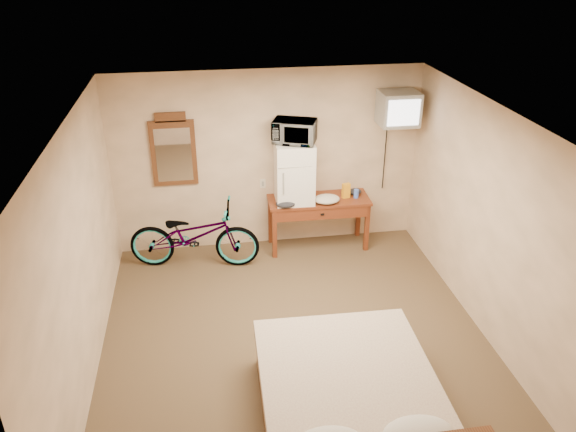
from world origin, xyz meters
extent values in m
plane|color=#4D3A26|center=(0.00, 0.00, 0.00)|extent=(4.60, 4.60, 0.00)
plane|color=silver|center=(0.00, 0.00, 2.50)|extent=(4.60, 4.60, 0.00)
cube|color=beige|center=(0.00, 2.30, 1.25)|extent=(4.20, 0.04, 2.50)
cube|color=beige|center=(0.00, -2.30, 1.25)|extent=(4.20, 0.04, 2.50)
cube|color=beige|center=(-2.10, 0.00, 1.25)|extent=(0.04, 4.60, 2.50)
cube|color=beige|center=(2.10, 0.00, 1.25)|extent=(0.04, 4.60, 2.50)
cube|color=silver|center=(-0.08, 2.29, 0.92)|extent=(0.08, 0.01, 0.13)
cube|color=maroon|center=(0.67, 2.04, 0.73)|extent=(1.41, 0.57, 0.04)
cube|color=maroon|center=(0.02, 1.82, 0.35)|extent=(0.06, 0.06, 0.71)
cube|color=maroon|center=(1.32, 1.82, 0.35)|extent=(0.06, 0.06, 0.71)
cube|color=maroon|center=(0.02, 2.26, 0.35)|extent=(0.06, 0.06, 0.71)
cube|color=maroon|center=(1.32, 2.26, 0.35)|extent=(0.06, 0.06, 0.71)
cube|color=maroon|center=(0.67, 1.80, 0.63)|extent=(1.28, 0.07, 0.16)
cube|color=black|center=(0.67, 1.78, 0.63)|extent=(0.05, 0.02, 0.03)
cube|color=white|center=(0.32, 2.04, 1.17)|extent=(0.52, 0.50, 0.83)
cube|color=gray|center=(0.32, 1.79, 1.33)|extent=(0.51, 0.01, 0.00)
cylinder|color=gray|center=(0.14, 1.79, 1.12)|extent=(0.02, 0.02, 0.30)
imported|color=white|center=(0.32, 2.04, 1.73)|extent=(0.64, 0.54, 0.30)
cube|color=#F6A115|center=(1.04, 2.01, 0.85)|extent=(0.11, 0.08, 0.21)
cylinder|color=#4571EA|center=(1.18, 1.98, 0.81)|extent=(0.07, 0.07, 0.12)
ellipsoid|color=beige|center=(0.75, 1.89, 0.80)|extent=(0.35, 0.27, 0.11)
ellipsoid|color=black|center=(0.18, 1.84, 0.80)|extent=(0.27, 0.20, 0.10)
ellipsoid|color=black|center=(1.20, 2.10, 0.79)|extent=(0.18, 0.15, 0.08)
cube|color=black|center=(1.70, 2.28, 1.88)|extent=(0.14, 0.02, 0.14)
cylinder|color=black|center=(1.70, 2.24, 1.88)|extent=(0.05, 0.30, 0.05)
cube|color=gray|center=(1.70, 2.02, 1.98)|extent=(0.50, 0.42, 0.44)
cube|color=white|center=(1.70, 1.81, 1.98)|extent=(0.42, 0.01, 0.34)
cube|color=black|center=(1.70, 2.23, 1.98)|extent=(0.31, 0.01, 0.27)
cube|color=brown|center=(-1.25, 2.27, 1.44)|extent=(0.59, 0.04, 0.89)
cube|color=brown|center=(-1.25, 2.27, 1.93)|extent=(0.39, 0.04, 0.12)
cube|color=white|center=(-1.25, 2.25, 1.42)|extent=(0.46, 0.01, 0.73)
imported|color=black|center=(-1.06, 1.79, 0.45)|extent=(1.80, 0.86, 0.91)
cube|color=brown|center=(0.26, -1.30, 0.20)|extent=(1.56, 2.05, 0.40)
cube|color=beige|center=(0.26, -1.30, 0.45)|extent=(1.60, 2.09, 0.14)
camera|label=1|loc=(-0.86, -4.85, 4.01)|focal=35.00mm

